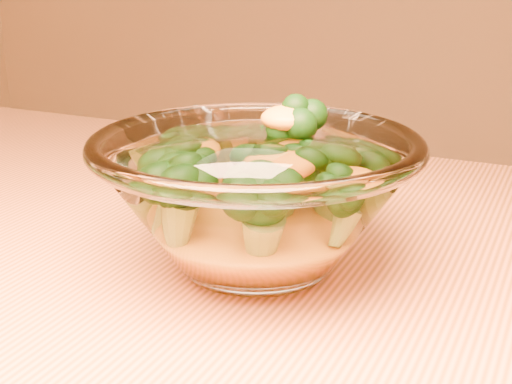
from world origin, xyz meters
TOP-DOWN VIEW (x-y plane):
  - glass_bowl at (0.08, 0.08)m, footprint 0.21×0.21m
  - cheese_sauce at (0.08, 0.08)m, footprint 0.11×0.11m
  - broccoli_heap at (0.07, 0.09)m, footprint 0.14×0.13m

SIDE VIEW (x-z plane):
  - cheese_sauce at x=0.08m, z-range 0.76..0.79m
  - glass_bowl at x=0.08m, z-range 0.75..0.84m
  - broccoli_heap at x=0.07m, z-range 0.77..0.85m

